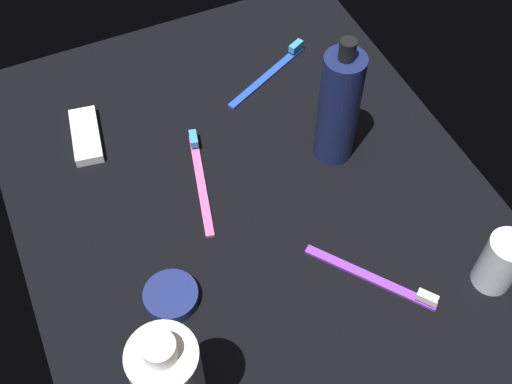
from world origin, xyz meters
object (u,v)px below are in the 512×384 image
Objects in this scene: deodorant_stick at (500,262)px; snack_bar_white at (86,136)px; toothbrush_pink at (200,176)px; toothbrush_blue at (272,71)px; toothbrush_purple at (378,279)px; cream_tin_left at (171,296)px; lotion_bottle at (339,107)px.

deodorant_stick is 0.83× the size of snack_bar_white.
toothbrush_pink is 1.06× the size of toothbrush_blue.
deodorant_stick is at bearing 11.89° from toothbrush_blue.
toothbrush_purple is at bearing 44.38° from snack_bar_white.
cream_tin_left is at bearing -42.23° from toothbrush_blue.
toothbrush_blue reaches higher than cream_tin_left.
cream_tin_left is at bearing 13.85° from snack_bar_white.
toothbrush_purple is (24.92, 14.75, 0.00)cm from toothbrush_pink.
toothbrush_pink is at bearing 51.55° from snack_bar_white.
snack_bar_white is 1.50× the size of cream_tin_left.
deodorant_stick is 41.12cm from cream_tin_left.
toothbrush_blue is at bearing -176.08° from lotion_bottle.
deodorant_stick is 0.52× the size of toothbrush_blue.
toothbrush_purple is 40.39cm from toothbrush_blue.
lotion_bottle is 1.40× the size of toothbrush_purple.
toothbrush_blue is at bearing 137.77° from cream_tin_left.
lotion_bottle reaches higher than toothbrush_pink.
toothbrush_blue is (-45.87, -9.65, -3.73)cm from deodorant_stick.
deodorant_stick reaches higher than toothbrush_purple.
toothbrush_pink and toothbrush_blue have the same top height.
lotion_bottle is at bearing 113.66° from cream_tin_left.
deodorant_stick reaches higher than cream_tin_left.
cream_tin_left is at bearing -32.00° from toothbrush_pink.
toothbrush_pink is 1.71× the size of snack_bar_white.
cream_tin_left is at bearing -108.74° from toothbrush_purple.
deodorant_stick reaches higher than toothbrush_blue.
toothbrush_blue is 1.61× the size of snack_bar_white.
cream_tin_left is at bearing -66.34° from lotion_bottle.
deodorant_stick is at bearing 51.68° from snack_bar_white.
lotion_bottle is 29.01cm from deodorant_stick.
lotion_bottle is 20.55cm from toothbrush_blue.
toothbrush_purple is at bearing -13.14° from lotion_bottle.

